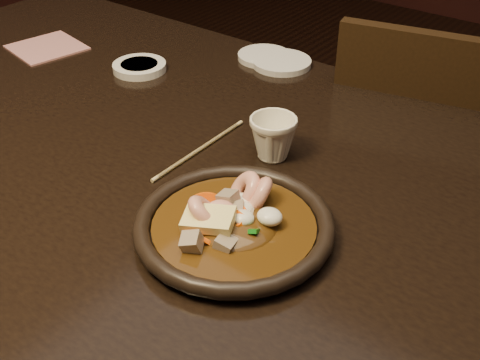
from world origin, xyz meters
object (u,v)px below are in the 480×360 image
Objects in this scene: table at (167,192)px; tea_cup at (273,136)px; chair at (425,188)px; plate at (234,226)px.

tea_cup reaches higher than table.
chair is (0.25, 0.55, -0.20)m from table.
chair is 0.57m from tea_cup.
chair is at bearing 86.76° from plate.
chair is 0.71m from plate.
plate is at bearing 74.05° from chair.
plate reaches higher than table.
table is at bearing 53.21° from chair.
chair is 11.85× the size of tea_cup.
table is 21.75× the size of tea_cup.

